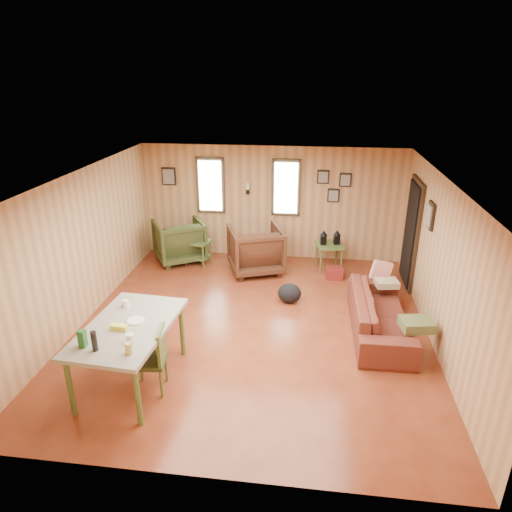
{
  "coord_description": "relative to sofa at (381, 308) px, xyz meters",
  "views": [
    {
      "loc": [
        0.86,
        -6.33,
        3.84
      ],
      "look_at": [
        0.0,
        0.4,
        1.05
      ],
      "focal_mm": 32.0,
      "sensor_mm": 36.0,
      "label": 1
    }
  ],
  "objects": [
    {
      "name": "end_table",
      "position": [
        -3.47,
        2.29,
        -0.07
      ],
      "size": [
        0.58,
        0.55,
        0.63
      ],
      "rotation": [
        0.0,
        0.0,
        -0.23
      ],
      "color": "#547132",
      "rests_on": "ground"
    },
    {
      "name": "backpack",
      "position": [
        -1.45,
        0.79,
        -0.24
      ],
      "size": [
        0.49,
        0.43,
        0.36
      ],
      "rotation": [
        0.0,
        0.0,
        0.34
      ],
      "color": "black",
      "rests_on": "ground"
    },
    {
      "name": "dining_chair",
      "position": [
        -3.0,
        -1.8,
        0.08
      ],
      "size": [
        0.45,
        0.45,
        0.9
      ],
      "rotation": [
        0.0,
        0.0,
        0.12
      ],
      "color": "#363F1D",
      "rests_on": "ground"
    },
    {
      "name": "room",
      "position": [
        -1.82,
        0.2,
        0.79
      ],
      "size": [
        5.54,
        6.04,
        2.44
      ],
      "color": "brown",
      "rests_on": "ground"
    },
    {
      "name": "side_table",
      "position": [
        -0.74,
        2.36,
        0.16
      ],
      "size": [
        0.62,
        0.62,
        0.84
      ],
      "rotation": [
        0.0,
        0.0,
        0.2
      ],
      "color": "#547132",
      "rests_on": "ground"
    },
    {
      "name": "dining_table",
      "position": [
        -3.36,
        -1.7,
        0.36
      ],
      "size": [
        1.12,
        1.74,
        1.1
      ],
      "rotation": [
        0.0,
        0.0,
        -0.07
      ],
      "color": "gray",
      "rests_on": "ground"
    },
    {
      "name": "cooler",
      "position": [
        -0.63,
        1.9,
        -0.3
      ],
      "size": [
        0.33,
        0.24,
        0.23
      ],
      "rotation": [
        0.0,
        0.0,
        0.02
      ],
      "color": "maroon",
      "rests_on": "ground"
    },
    {
      "name": "sofa_pillows",
      "position": [
        0.28,
        0.18,
        0.09
      ],
      "size": [
        0.75,
        1.92,
        0.39
      ],
      "rotation": [
        0.0,
        0.0,
        0.17
      ],
      "color": "#555C33",
      "rests_on": "sofa"
    },
    {
      "name": "recliner_brown",
      "position": [
        -2.22,
        2.05,
        0.1
      ],
      "size": [
        1.27,
        1.23,
        1.04
      ],
      "primitive_type": "imported",
      "rotation": [
        0.0,
        0.0,
        3.49
      ],
      "color": "#442414",
      "rests_on": "ground"
    },
    {
      "name": "recliner_green",
      "position": [
        -3.91,
        2.41,
        0.08
      ],
      "size": [
        1.28,
        1.26,
        0.99
      ],
      "primitive_type": "imported",
      "rotation": [
        0.0,
        0.0,
        -2.6
      ],
      "color": "#363F1D",
      "rests_on": "ground"
    },
    {
      "name": "sofa",
      "position": [
        0.0,
        0.0,
        0.0
      ],
      "size": [
        0.65,
        2.14,
        0.83
      ],
      "primitive_type": "imported",
      "rotation": [
        0.0,
        0.0,
        1.58
      ],
      "color": "maroon",
      "rests_on": "ground"
    }
  ]
}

